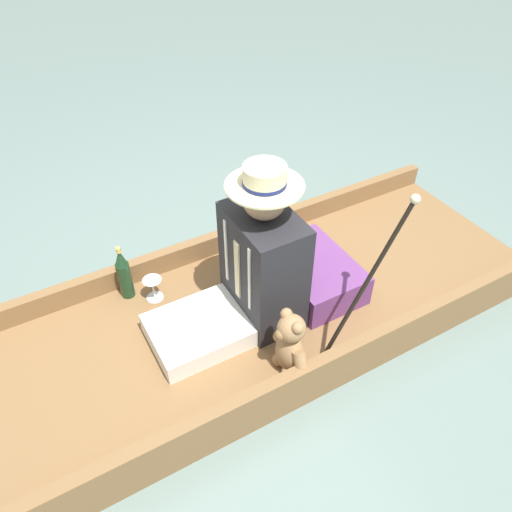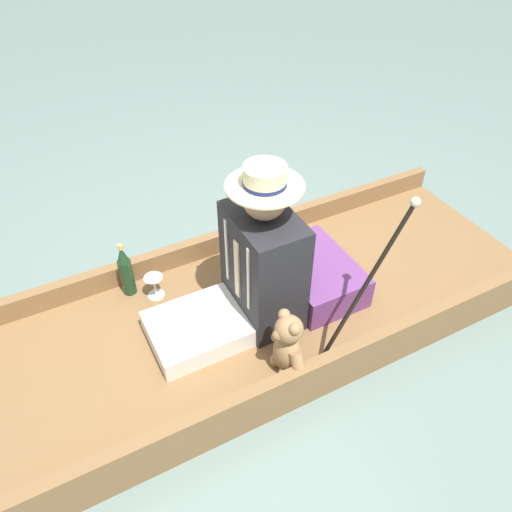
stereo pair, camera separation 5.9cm
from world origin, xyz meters
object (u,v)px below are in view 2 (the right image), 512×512
teddy_bear (287,345)px  walking_cane (372,274)px  wine_glass (154,282)px  seated_person (251,271)px  champagne_bottle (126,271)px

teddy_bear → walking_cane: size_ratio=0.43×
wine_glass → walking_cane: size_ratio=0.16×
seated_person → walking_cane: size_ratio=1.05×
wine_glass → seated_person: bearing=-133.3°
champagne_bottle → walking_cane: bearing=-134.9°
teddy_bear → wine_glass: 0.84m
champagne_bottle → teddy_bear: bearing=-149.0°
teddy_bear → champagne_bottle: bearing=31.0°
wine_glass → champagne_bottle: (0.09, 0.12, 0.05)m
wine_glass → champagne_bottle: size_ratio=0.40×
seated_person → walking_cane: (-0.42, -0.38, 0.16)m
wine_glass → walking_cane: 1.16m
wine_glass → walking_cane: bearing=-135.7°
walking_cane → champagne_bottle: bearing=45.1°
seated_person → walking_cane: bearing=-128.3°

